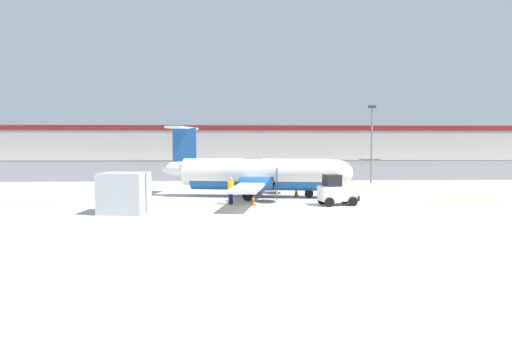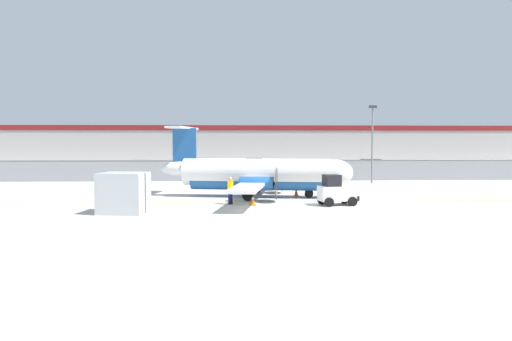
# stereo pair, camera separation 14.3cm
# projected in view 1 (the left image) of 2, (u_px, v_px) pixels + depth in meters

# --- Properties ---
(ground_plane) EXTENTS (140.00, 140.00, 0.01)m
(ground_plane) POSITION_uv_depth(u_px,v_px,m) (274.00, 202.00, 29.40)
(ground_plane) COLOR #BCB7AD
(perimeter_fence) EXTENTS (98.00, 0.10, 2.10)m
(perimeter_fence) POSITION_uv_depth(u_px,v_px,m) (260.00, 170.00, 45.28)
(perimeter_fence) COLOR gray
(perimeter_fence) RESTS_ON ground
(parking_lot_strip) EXTENTS (98.00, 17.00, 0.12)m
(parking_lot_strip) POSITION_uv_depth(u_px,v_px,m) (254.00, 173.00, 56.81)
(parking_lot_strip) COLOR #38383A
(parking_lot_strip) RESTS_ON ground
(background_building) EXTENTS (91.00, 8.10, 6.50)m
(background_building) POSITION_uv_depth(u_px,v_px,m) (249.00, 146.00, 75.04)
(background_building) COLOR #BCB7B2
(background_building) RESTS_ON ground
(commuter_airplane) EXTENTS (13.59, 16.04, 4.92)m
(commuter_airplane) POSITION_uv_depth(u_px,v_px,m) (260.00, 174.00, 31.90)
(commuter_airplane) COLOR white
(commuter_airplane) RESTS_ON ground
(baggage_tug) EXTENTS (2.49, 1.72, 1.88)m
(baggage_tug) POSITION_uv_depth(u_px,v_px,m) (337.00, 191.00, 27.75)
(baggage_tug) COLOR silver
(baggage_tug) RESTS_ON ground
(ground_crew_worker) EXTENTS (0.48, 0.49, 1.70)m
(ground_crew_worker) POSITION_uv_depth(u_px,v_px,m) (231.00, 189.00, 28.11)
(ground_crew_worker) COLOR #191E4C
(ground_crew_worker) RESTS_ON ground
(cargo_container) EXTENTS (2.65, 2.31, 2.20)m
(cargo_container) POSITION_uv_depth(u_px,v_px,m) (124.00, 193.00, 24.61)
(cargo_container) COLOR #B7BCC1
(cargo_container) RESTS_ON ground
(traffic_cone_near_left) EXTENTS (0.36, 0.36, 0.64)m
(traffic_cone_near_left) POSITION_uv_depth(u_px,v_px,m) (253.00, 200.00, 27.68)
(traffic_cone_near_left) COLOR orange
(traffic_cone_near_left) RESTS_ON ground
(traffic_cone_near_right) EXTENTS (0.36, 0.36, 0.64)m
(traffic_cone_near_right) POSITION_uv_depth(u_px,v_px,m) (296.00, 192.00, 32.41)
(traffic_cone_near_right) COLOR orange
(traffic_cone_near_right) RESTS_ON ground
(traffic_cone_far_left) EXTENTS (0.36, 0.36, 0.64)m
(traffic_cone_far_left) POSITION_uv_depth(u_px,v_px,m) (331.00, 192.00, 32.04)
(traffic_cone_far_left) COLOR orange
(traffic_cone_far_left) RESTS_ON ground
(parked_car_0) EXTENTS (4.37, 2.38, 1.58)m
(parked_car_0) POSITION_uv_depth(u_px,v_px,m) (139.00, 167.00, 55.00)
(parked_car_0) COLOR black
(parked_car_0) RESTS_ON parking_lot_strip
(parked_car_1) EXTENTS (4.22, 2.03, 1.58)m
(parked_car_1) POSITION_uv_depth(u_px,v_px,m) (167.00, 169.00, 50.92)
(parked_car_1) COLOR silver
(parked_car_1) RESTS_ON parking_lot_strip
(parked_car_2) EXTENTS (4.39, 2.43, 1.58)m
(parked_car_2) POSITION_uv_depth(u_px,v_px,m) (213.00, 165.00, 59.65)
(parked_car_2) COLOR #B28C19
(parked_car_2) RESTS_ON parking_lot_strip
(parked_car_3) EXTENTS (4.27, 2.15, 1.58)m
(parked_car_3) POSITION_uv_depth(u_px,v_px,m) (254.00, 164.00, 62.17)
(parked_car_3) COLOR gray
(parked_car_3) RESTS_ON parking_lot_strip
(parked_car_4) EXTENTS (4.30, 2.21, 1.58)m
(parked_car_4) POSITION_uv_depth(u_px,v_px,m) (309.00, 169.00, 51.01)
(parked_car_4) COLOR #19662D
(parked_car_4) RESTS_ON parking_lot_strip
(parked_car_5) EXTENTS (4.21, 2.02, 1.58)m
(parked_car_5) POSITION_uv_depth(u_px,v_px,m) (337.00, 167.00, 55.36)
(parked_car_5) COLOR slate
(parked_car_5) RESTS_ON parking_lot_strip
(parked_car_6) EXTENTS (4.37, 2.37, 1.58)m
(parked_car_6) POSITION_uv_depth(u_px,v_px,m) (371.00, 165.00, 58.75)
(parked_car_6) COLOR #B28C19
(parked_car_6) RESTS_ON parking_lot_strip
(apron_light_pole) EXTENTS (0.70, 0.30, 7.27)m
(apron_light_pole) POSITION_uv_depth(u_px,v_px,m) (372.00, 137.00, 42.60)
(apron_light_pole) COLOR slate
(apron_light_pole) RESTS_ON ground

